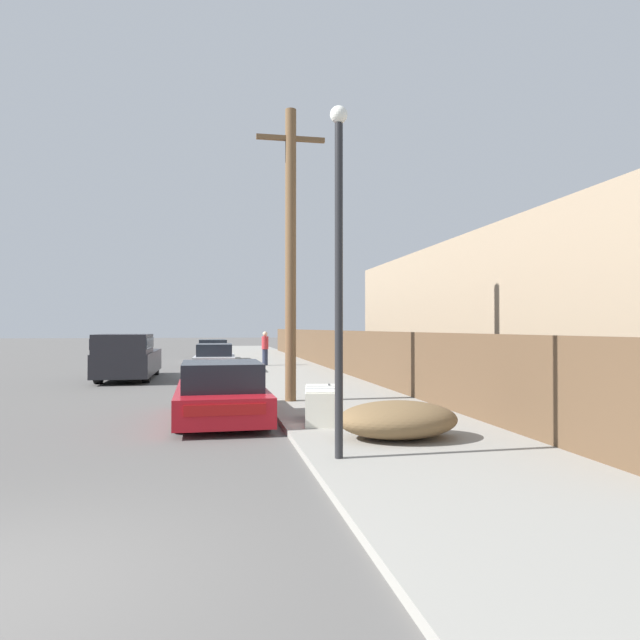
% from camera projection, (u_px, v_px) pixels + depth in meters
% --- Properties ---
extents(sidewalk_curb, '(4.20, 63.00, 0.12)m').
position_uv_depth(sidewalk_curb, '(283.00, 367.00, 28.34)').
color(sidewalk_curb, gray).
rests_on(sidewalk_curb, ground).
extents(discarded_fridge, '(0.90, 1.71, 0.71)m').
position_uv_depth(discarded_fridge, '(321.00, 405.00, 11.54)').
color(discarded_fridge, silver).
rests_on(discarded_fridge, sidewalk_curb).
extents(parked_sports_car_red, '(1.99, 4.39, 1.30)m').
position_uv_depth(parked_sports_car_red, '(221.00, 394.00, 12.33)').
color(parked_sports_car_red, red).
rests_on(parked_sports_car_red, ground).
extents(car_parked_mid, '(1.82, 4.12, 1.31)m').
position_uv_depth(car_parked_mid, '(215.00, 360.00, 24.88)').
color(car_parked_mid, silver).
rests_on(car_parked_mid, ground).
extents(car_parked_far, '(1.99, 4.16, 1.30)m').
position_uv_depth(car_parked_far, '(212.00, 351.00, 34.27)').
color(car_parked_far, silver).
rests_on(car_parked_far, ground).
extents(pickup_truck, '(1.99, 5.65, 1.78)m').
position_uv_depth(pickup_truck, '(128.00, 357.00, 21.90)').
color(pickup_truck, '#232328').
rests_on(pickup_truck, ground).
extents(utility_pole, '(1.80, 0.29, 7.61)m').
position_uv_depth(utility_pole, '(291.00, 250.00, 14.84)').
color(utility_pole, brown).
rests_on(utility_pole, sidewalk_curb).
extents(street_lamp, '(0.26, 0.26, 5.17)m').
position_uv_depth(street_lamp, '(339.00, 255.00, 8.34)').
color(street_lamp, '#232326').
rests_on(street_lamp, sidewalk_curb).
extents(brush_pile, '(2.10, 1.56, 0.64)m').
position_uv_depth(brush_pile, '(398.00, 420.00, 9.80)').
color(brush_pile, brown).
rests_on(brush_pile, sidewalk_curb).
extents(wooden_fence, '(0.08, 41.99, 1.78)m').
position_uv_depth(wooden_fence, '(328.00, 349.00, 27.02)').
color(wooden_fence, brown).
rests_on(wooden_fence, sidewalk_curb).
extents(building_right_house, '(6.00, 21.58, 5.02)m').
position_uv_depth(building_right_house, '(530.00, 314.00, 19.90)').
color(building_right_house, gray).
rests_on(building_right_house, ground).
extents(pedestrian, '(0.34, 0.34, 1.71)m').
position_uv_depth(pedestrian, '(265.00, 348.00, 28.68)').
color(pedestrian, '#282D42').
rests_on(pedestrian, sidewalk_curb).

